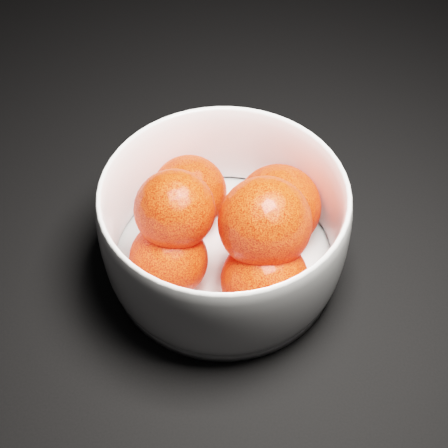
{
  "coord_description": "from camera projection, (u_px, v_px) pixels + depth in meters",
  "views": [
    {
      "loc": [
        0.28,
        -0.13,
        0.52
      ],
      "look_at": [
        0.25,
        0.25,
        0.06
      ],
      "focal_mm": 50.0,
      "sensor_mm": 36.0,
      "label": 1
    }
  ],
  "objects": [
    {
      "name": "bowl",
      "position": [
        224.0,
        228.0,
        0.6
      ],
      "size": [
        0.24,
        0.24,
        0.11
      ],
      "rotation": [
        0.0,
        0.0,
        -0.02
      ],
      "color": "white",
      "rests_on": "ground"
    },
    {
      "name": "orange_pile",
      "position": [
        231.0,
        227.0,
        0.58
      ],
      "size": [
        0.18,
        0.18,
        0.13
      ],
      "color": "#FF280D",
      "rests_on": "bowl"
    }
  ]
}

